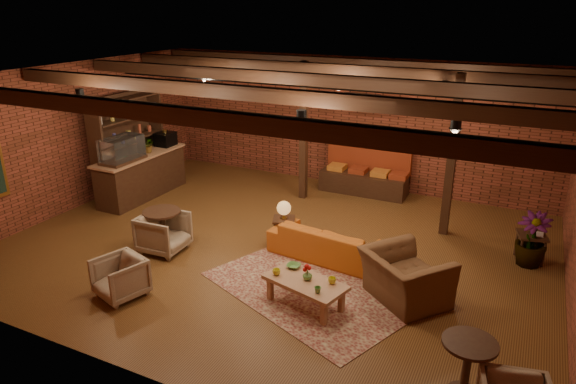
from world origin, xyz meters
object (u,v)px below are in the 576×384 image
at_px(sofa, 328,242).
at_px(side_table_book, 532,236).
at_px(armchair_a, 163,231).
at_px(side_table_lamp, 284,211).
at_px(plant_tall, 541,187).
at_px(armchair_b, 120,276).
at_px(coffee_table, 305,283).
at_px(round_table_left, 162,223).
at_px(round_table_right, 468,360).
at_px(armchair_right, 406,270).

height_order(sofa, side_table_book, sofa).
bearing_deg(armchair_a, side_table_lamp, -58.31).
relative_size(armchair_a, plant_tall, 0.27).
bearing_deg(side_table_lamp, plant_tall, 14.25).
bearing_deg(side_table_lamp, armchair_b, -117.20).
relative_size(coffee_table, round_table_left, 1.86).
relative_size(armchair_b, side_table_book, 1.24).
bearing_deg(side_table_book, plant_tall, -90.00).
height_order(armchair_b, side_table_book, armchair_b).
relative_size(side_table_lamp, plant_tall, 0.29).
xyz_separation_m(side_table_lamp, plant_tall, (4.32, 1.10, 0.82)).
relative_size(coffee_table, side_table_book, 2.39).
height_order(round_table_left, armchair_b, round_table_left).
bearing_deg(armchair_a, plant_tall, -71.94).
xyz_separation_m(armchair_a, round_table_right, (5.63, -1.47, 0.10)).
relative_size(round_table_left, armchair_b, 1.03).
distance_m(armchair_a, armchair_right, 4.48).
distance_m(round_table_left, armchair_b, 1.77).
distance_m(round_table_left, side_table_book, 6.75).
xyz_separation_m(armchair_right, plant_tall, (1.71, 2.11, 0.95)).
height_order(round_table_left, plant_tall, plant_tall).
bearing_deg(armchair_b, coffee_table, 38.28).
height_order(round_table_left, armchair_right, armchair_right).
bearing_deg(plant_tall, armchair_a, -158.85).
bearing_deg(armchair_right, side_table_lamp, 17.42).
bearing_deg(armchair_right, coffee_table, 70.14).
distance_m(sofa, plant_tall, 3.76).
relative_size(side_table_book, plant_tall, 0.20).
relative_size(sofa, armchair_right, 1.75).
xyz_separation_m(round_table_left, plant_tall, (6.30, 2.27, 0.98)).
bearing_deg(coffee_table, armchair_a, 170.29).
xyz_separation_m(sofa, round_table_right, (2.77, -2.55, 0.19)).
bearing_deg(armchair_b, sofa, 64.62).
bearing_deg(plant_tall, side_table_lamp, -165.75).
distance_m(side_table_lamp, round_table_left, 2.31).
distance_m(coffee_table, armchair_right, 1.58).
height_order(round_table_right, plant_tall, plant_tall).
bearing_deg(sofa, round_table_right, 143.72).
bearing_deg(round_table_right, armchair_a, 165.32).
xyz_separation_m(armchair_b, round_table_right, (5.23, 0.09, 0.14)).
height_order(side_table_lamp, armchair_a, side_table_lamp).
distance_m(coffee_table, round_table_right, 2.67).
bearing_deg(round_table_right, round_table_left, 164.43).
relative_size(round_table_left, round_table_right, 0.99).
relative_size(coffee_table, side_table_lamp, 1.60).
bearing_deg(side_table_book, armchair_right, -127.11).
height_order(coffee_table, round_table_right, round_table_right).
bearing_deg(plant_tall, side_table_book, 90.00).
xyz_separation_m(sofa, coffee_table, (0.27, -1.61, 0.07)).
bearing_deg(side_table_book, sofa, -156.09).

